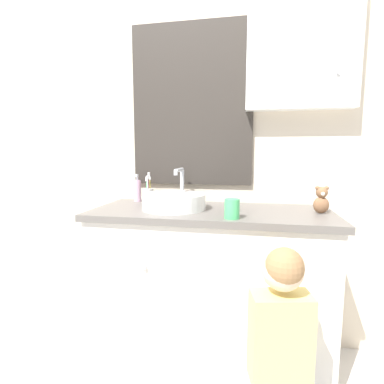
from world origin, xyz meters
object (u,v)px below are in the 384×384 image
at_px(toothbrush_holder, 148,194).
at_px(soap_dispenser, 137,190).
at_px(sink_basin, 175,201).
at_px(child_figure, 280,341).
at_px(teddy_bear, 321,200).
at_px(drinking_cup, 232,209).

bearing_deg(toothbrush_holder, soap_dispenser, 164.88).
bearing_deg(toothbrush_holder, sink_basin, -39.93).
relative_size(sink_basin, soap_dispenser, 2.32).
height_order(sink_basin, child_figure, sink_basin).
distance_m(toothbrush_holder, child_figure, 1.08).
height_order(teddy_bear, drinking_cup, teddy_bear).
height_order(soap_dispenser, drinking_cup, soap_dispenser).
xyz_separation_m(soap_dispenser, child_figure, (0.82, -0.67, -0.47)).
bearing_deg(teddy_bear, sink_basin, -178.06).
bearing_deg(child_figure, sink_basin, 138.22).
relative_size(toothbrush_holder, child_figure, 0.22).
bearing_deg(drinking_cup, toothbrush_holder, 145.81).
bearing_deg(sink_basin, soap_dispenser, 145.66).
height_order(toothbrush_holder, soap_dispenser, toothbrush_holder).
height_order(toothbrush_holder, teddy_bear, toothbrush_holder).
relative_size(child_figure, drinking_cup, 9.28).
height_order(soap_dispenser, teddy_bear, soap_dispenser).
relative_size(toothbrush_holder, teddy_bear, 1.33).
height_order(sink_basin, teddy_bear, sink_basin).
height_order(child_figure, drinking_cup, drinking_cup).
height_order(sink_basin, drinking_cup, sink_basin).
distance_m(teddy_bear, drinking_cup, 0.48).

